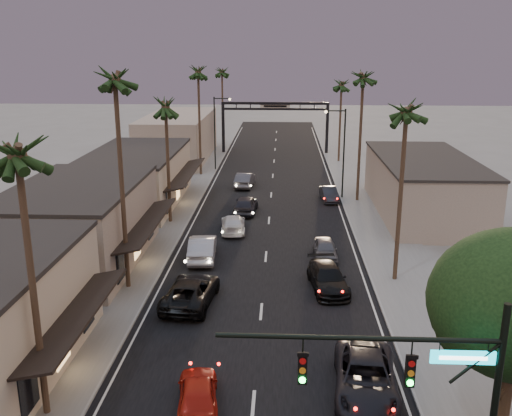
# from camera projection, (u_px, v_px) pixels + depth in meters

# --- Properties ---
(ground) EXTENTS (200.00, 200.00, 0.00)m
(ground) POSITION_uv_depth(u_px,v_px,m) (270.00, 211.00, 53.28)
(ground) COLOR slate
(ground) RESTS_ON ground
(road) EXTENTS (14.00, 120.00, 0.02)m
(road) POSITION_uv_depth(u_px,v_px,m) (271.00, 197.00, 58.09)
(road) COLOR black
(road) RESTS_ON ground
(sidewalk_left) EXTENTS (5.00, 92.00, 0.12)m
(sidewalk_left) POSITION_uv_depth(u_px,v_px,m) (189.00, 180.00, 65.23)
(sidewalk_left) COLOR slate
(sidewalk_left) RESTS_ON ground
(sidewalk_right) EXTENTS (5.00, 92.00, 0.12)m
(sidewalk_right) POSITION_uv_depth(u_px,v_px,m) (356.00, 182.00, 64.37)
(sidewalk_right) COLOR slate
(sidewalk_right) RESTS_ON ground
(storefront_mid) EXTENTS (8.00, 14.00, 5.50)m
(storefront_mid) POSITION_uv_depth(u_px,v_px,m) (79.00, 227.00, 39.67)
(storefront_mid) COLOR gray
(storefront_mid) RESTS_ON ground
(storefront_far) EXTENTS (8.00, 16.00, 5.00)m
(storefront_far) POSITION_uv_depth(u_px,v_px,m) (136.00, 179.00, 55.11)
(storefront_far) COLOR beige
(storefront_far) RESTS_ON ground
(storefront_dist) EXTENTS (8.00, 20.00, 6.00)m
(storefront_dist) POSITION_uv_depth(u_px,v_px,m) (178.00, 137.00, 77.07)
(storefront_dist) COLOR gray
(storefront_dist) RESTS_ON ground
(building_right) EXTENTS (8.00, 18.00, 5.00)m
(building_right) POSITION_uv_depth(u_px,v_px,m) (423.00, 187.00, 51.97)
(building_right) COLOR gray
(building_right) RESTS_ON ground
(traffic_signal) EXTENTS (8.51, 0.22, 7.80)m
(traffic_signal) POSITION_uv_depth(u_px,v_px,m) (432.00, 386.00, 17.05)
(traffic_signal) COLOR black
(traffic_signal) RESTS_ON ground
(arch) EXTENTS (15.20, 0.40, 7.27)m
(arch) POSITION_uv_depth(u_px,v_px,m) (275.00, 115.00, 80.59)
(arch) COLOR black
(arch) RESTS_ON ground
(streetlight_right) EXTENTS (2.13, 0.30, 9.00)m
(streetlight_right) POSITION_uv_depth(u_px,v_px,m) (341.00, 146.00, 56.32)
(streetlight_right) COLOR black
(streetlight_right) RESTS_ON ground
(streetlight_left) EXTENTS (2.13, 0.30, 9.00)m
(streetlight_left) POSITION_uv_depth(u_px,v_px,m) (217.00, 127.00, 69.43)
(streetlight_left) COLOR black
(streetlight_left) RESTS_ON ground
(palm_la) EXTENTS (3.20, 3.20, 13.20)m
(palm_la) POSITION_uv_depth(u_px,v_px,m) (16.00, 144.00, 20.76)
(palm_la) COLOR #38281C
(palm_la) RESTS_ON ground
(palm_lb) EXTENTS (3.20, 3.20, 15.20)m
(palm_lb) POSITION_uv_depth(u_px,v_px,m) (114.00, 73.00, 32.72)
(palm_lb) COLOR #38281C
(palm_lb) RESTS_ON ground
(palm_lc) EXTENTS (3.20, 3.20, 12.20)m
(palm_lc) POSITION_uv_depth(u_px,v_px,m) (165.00, 101.00, 46.96)
(palm_lc) COLOR #38281C
(palm_lc) RESTS_ON ground
(palm_ld) EXTENTS (3.20, 3.20, 14.20)m
(palm_ld) POSITION_uv_depth(u_px,v_px,m) (198.00, 68.00, 64.68)
(palm_ld) COLOR #38281C
(palm_ld) RESTS_ON ground
(palm_ra) EXTENTS (3.20, 3.20, 13.20)m
(palm_ra) POSITION_uv_depth(u_px,v_px,m) (407.00, 105.00, 34.39)
(palm_ra) COLOR #38281C
(palm_ra) RESTS_ON ground
(palm_rb) EXTENTS (3.20, 3.20, 14.20)m
(palm_rb) POSITION_uv_depth(u_px,v_px,m) (363.00, 73.00, 53.34)
(palm_rb) COLOR #38281C
(palm_rb) RESTS_ON ground
(palm_rc) EXTENTS (3.20, 3.20, 12.20)m
(palm_rc) POSITION_uv_depth(u_px,v_px,m) (342.00, 82.00, 73.08)
(palm_rc) COLOR #38281C
(palm_rc) RESTS_ON ground
(palm_far) EXTENTS (3.20, 3.20, 13.20)m
(palm_far) POSITION_uv_depth(u_px,v_px,m) (222.00, 69.00, 87.03)
(palm_far) COLOR #38281C
(palm_far) RESTS_ON ground
(oncoming_red) EXTENTS (2.23, 4.38, 1.43)m
(oncoming_red) POSITION_uv_depth(u_px,v_px,m) (198.00, 393.00, 24.15)
(oncoming_red) COLOR #9C160B
(oncoming_red) RESTS_ON ground
(oncoming_pickup) EXTENTS (3.21, 6.02, 1.61)m
(oncoming_pickup) POSITION_uv_depth(u_px,v_px,m) (191.00, 291.00, 33.93)
(oncoming_pickup) COLOR black
(oncoming_pickup) RESTS_ON ground
(oncoming_silver) EXTENTS (2.18, 5.33, 1.72)m
(oncoming_silver) POSITION_uv_depth(u_px,v_px,m) (202.00, 248.00, 41.09)
(oncoming_silver) COLOR #99999E
(oncoming_silver) RESTS_ON ground
(oncoming_white) EXTENTS (2.36, 4.94, 1.39)m
(oncoming_white) POSITION_uv_depth(u_px,v_px,m) (233.00, 224.00, 47.21)
(oncoming_white) COLOR silver
(oncoming_white) RESTS_ON ground
(oncoming_dgrey) EXTENTS (2.26, 4.89, 1.62)m
(oncoming_dgrey) POSITION_uv_depth(u_px,v_px,m) (246.00, 205.00, 52.43)
(oncoming_dgrey) COLOR black
(oncoming_dgrey) RESTS_ON ground
(oncoming_grey_far) EXTENTS (2.11, 4.95, 1.59)m
(oncoming_grey_far) POSITION_uv_depth(u_px,v_px,m) (245.00, 180.00, 62.19)
(oncoming_grey_far) COLOR #434347
(oncoming_grey_far) RESTS_ON ground
(curbside_near) EXTENTS (3.19, 6.09, 1.64)m
(curbside_near) POSITION_uv_depth(u_px,v_px,m) (366.00, 377.00, 25.08)
(curbside_near) COLOR black
(curbside_near) RESTS_ON ground
(curbside_black) EXTENTS (2.75, 5.42, 1.51)m
(curbside_black) POSITION_uv_depth(u_px,v_px,m) (328.00, 278.00, 35.98)
(curbside_black) COLOR black
(curbside_black) RESTS_ON ground
(curbside_grey) EXTENTS (1.70, 4.08, 1.38)m
(curbside_grey) POSITION_uv_depth(u_px,v_px,m) (325.00, 249.00, 41.27)
(curbside_grey) COLOR #4B4B50
(curbside_grey) RESTS_ON ground
(curbside_far) EXTENTS (1.84, 4.27, 1.37)m
(curbside_far) POSITION_uv_depth(u_px,v_px,m) (329.00, 194.00, 56.64)
(curbside_far) COLOR black
(curbside_far) RESTS_ON ground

